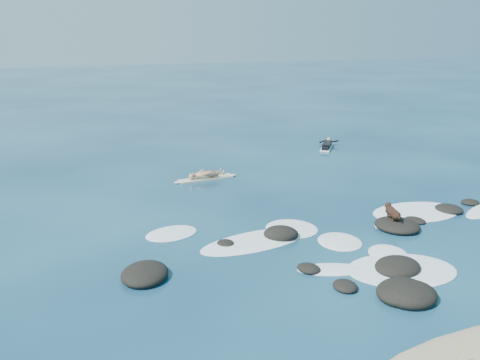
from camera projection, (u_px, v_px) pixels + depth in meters
name	position (u px, v px, depth m)	size (l,w,h in m)	color
ground	(337.00, 233.00, 17.32)	(160.00, 160.00, 0.00)	#0A2642
reef_rocks	(382.00, 259.00, 15.17)	(14.06, 6.74, 0.54)	black
breaking_foam	(356.00, 236.00, 17.10)	(14.15, 7.08, 0.12)	white
standing_surfer_rig	(206.00, 165.00, 23.17)	(2.95, 0.77, 1.67)	beige
paddling_surfer_rig	(327.00, 145.00, 29.38)	(1.79, 2.20, 0.42)	white
dog	(392.00, 213.00, 17.74)	(0.47, 1.18, 0.76)	black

